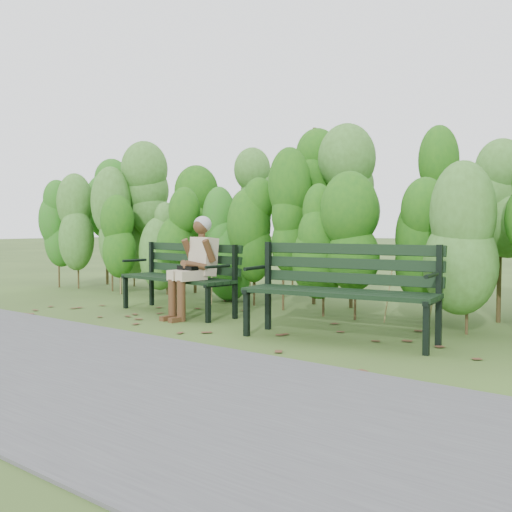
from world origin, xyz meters
The scene contains 7 objects.
ground centered at (0.00, 0.00, 0.00)m, with size 80.00×80.00×0.00m, color #364A21.
footpath centered at (0.00, -2.20, 0.01)m, with size 60.00×2.50×0.01m, color #474749.
hedge_band centered at (0.00, 1.86, 1.26)m, with size 11.04×1.67×2.42m.
leaf_litter centered at (0.52, -0.20, 0.00)m, with size 5.80×1.98×0.01m.
bench_left centered at (-1.21, 0.40, 0.51)m, with size 1.78×0.74×0.87m.
bench_right centered at (1.25, 0.11, 0.54)m, with size 1.91×0.87×0.92m.
seated_woman centered at (-0.78, 0.18, 0.69)m, with size 0.48×0.70×1.20m.
Camera 1 is at (4.16, -4.85, 1.10)m, focal length 42.00 mm.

